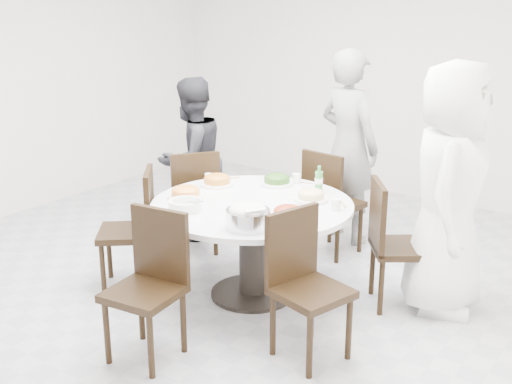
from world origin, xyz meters
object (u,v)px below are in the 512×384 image
Objects in this scene: chair_ne at (402,245)px; diner_right at (449,189)px; chair_nw at (192,200)px; soup_bowl at (185,205)px; chair_n at (334,202)px; diner_left at (191,159)px; chair_sw at (126,230)px; chair_s at (144,289)px; dining_table at (252,250)px; beverage_bottle at (319,179)px; chair_se at (312,289)px; rice_bowl at (248,219)px; diner_middle at (348,147)px.

chair_ne is 0.52× the size of diner_right.
chair_nw is 1.12m from soup_bowl.
chair_ne is at bearing 154.21° from chair_n.
diner_left is (-2.18, 0.20, 0.28)m from chair_ne.
chair_sw and chair_s have the same top height.
beverage_bottle is (0.27, 0.52, 0.48)m from dining_table.
chair_se is (0.81, -0.51, 0.10)m from dining_table.
dining_table is at bearing 76.34° from chair_sw.
rice_bowl is (-0.96, -1.10, -0.09)m from diner_right.
diner_middle is (0.98, 1.07, 0.42)m from chair_nw.
chair_ne reaches higher than rice_bowl.
chair_n is 1.26m from chair_nw.
beverage_bottle reaches higher than chair_s.
chair_s is at bearing 12.27° from chair_sw.
chair_n is at bearing 55.34° from diner_right.
chair_ne is at bearing 54.00° from rice_bowl.
chair_n is 0.63× the size of diner_left.
chair_n is at bearing 39.85° from chair_se.
rice_bowl is (-0.53, 0.06, 0.34)m from chair_se.
chair_nw is (-0.96, 0.43, 0.10)m from dining_table.
chair_se is (-0.17, -1.01, 0.00)m from chair_ne.
diner_right reaches higher than soup_bowl.
chair_ne is 1.00× the size of chair_n.
chair_sw is at bearing 135.22° from chair_s.
chair_ne is at bearing 106.92° from diner_right.
soup_bowl is (0.90, -1.12, 0.03)m from diner_left.
chair_s is 0.81m from rice_bowl.
chair_s and chair_se have the same top height.
diner_middle reaches higher than chair_s.
diner_middle is at bearing 37.66° from chair_se.
chair_s is (0.93, -1.54, 0.00)m from chair_nw.
beverage_bottle is at bearing 89.86° from chair_sw.
chair_s is 1.70m from beverage_bottle.
soup_bowl is (-1.53, -1.07, -0.12)m from diner_right.
diner_middle is 1.94m from soup_bowl.
dining_table is 0.99× the size of diner_left.
rice_bowl is (0.29, -0.45, 0.44)m from dining_table.
chair_n is 1.00× the size of chair_sw.
chair_se is 3.24× the size of rice_bowl.
dining_table is at bearing 65.78° from diner_left.
chair_sw is 1.00× the size of chair_se.
diner_right reaches higher than rice_bowl.
diner_right is at bearing 34.91° from soup_bowl.
diner_left is at bearing 149.44° from dining_table.
dining_table is at bearing 122.48° from rice_bowl.
dining_table is at bearing 93.98° from chair_n.
dining_table is at bearing -117.22° from beverage_bottle.
diner_right reaches higher than chair_n.
chair_n reaches higher than rice_bowl.
rice_bowl is 0.58m from soup_bowl.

